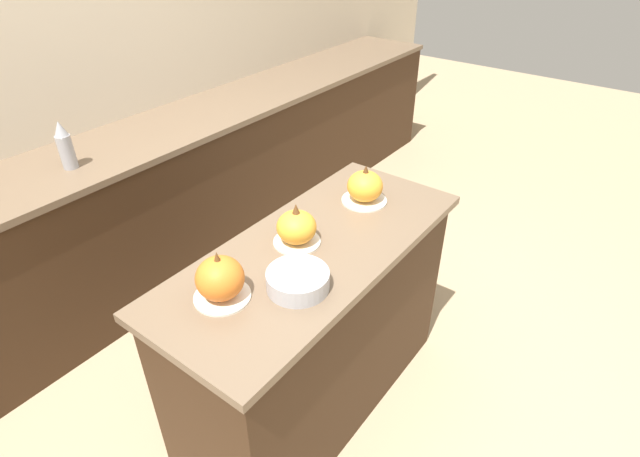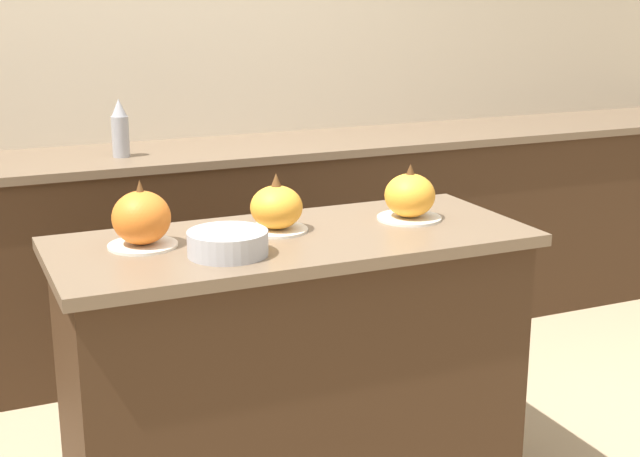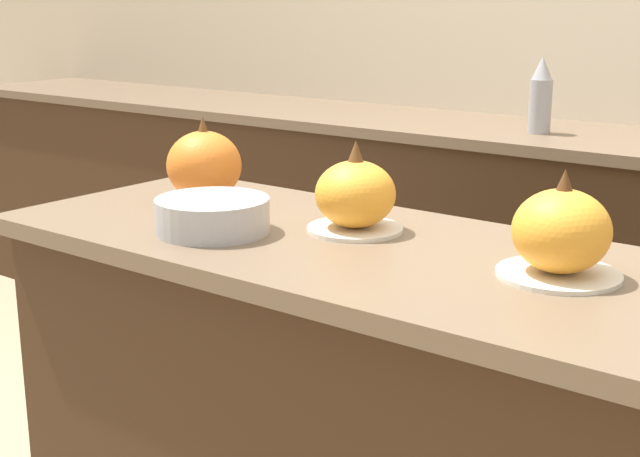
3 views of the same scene
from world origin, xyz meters
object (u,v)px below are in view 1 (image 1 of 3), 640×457
pumpkin_cake_center (297,228)px  pumpkin_cake_right (365,187)px  bottle_tall (65,146)px  pumpkin_cake_left (220,279)px  mixing_bowl (298,280)px

pumpkin_cake_center → pumpkin_cake_right: same height
bottle_tall → pumpkin_cake_right: bearing=-64.5°
bottle_tall → pumpkin_cake_center: bearing=-81.3°
pumpkin_cake_left → pumpkin_cake_center: (0.40, 0.00, -0.01)m
pumpkin_cake_center → mixing_bowl: size_ratio=0.85×
pumpkin_cake_left → pumpkin_cake_right: (0.82, -0.03, -0.01)m
pumpkin_cake_right → bottle_tall: (-0.62, 1.29, 0.07)m
pumpkin_cake_right → pumpkin_cake_left: bearing=177.6°
pumpkin_cake_left → pumpkin_cake_right: 0.82m
pumpkin_cake_left → mixing_bowl: size_ratio=0.89×
pumpkin_cake_left → pumpkin_cake_right: size_ratio=0.97×
pumpkin_cake_center → bottle_tall: bearing=98.7°
mixing_bowl → bottle_tall: bearing=89.5°
pumpkin_cake_left → bottle_tall: 1.28m
pumpkin_cake_right → mixing_bowl: bearing=-167.7°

